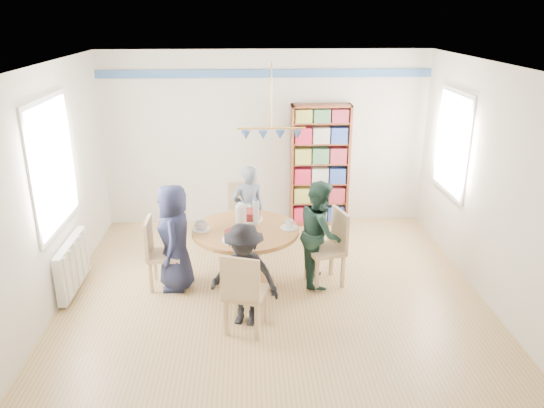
{
  "coord_description": "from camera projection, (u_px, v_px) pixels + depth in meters",
  "views": [
    {
      "loc": [
        -0.28,
        -5.56,
        3.25
      ],
      "look_at": [
        0.0,
        0.4,
        1.05
      ],
      "focal_mm": 35.0,
      "sensor_mm": 36.0,
      "label": 1
    }
  ],
  "objects": [
    {
      "name": "chair_near",
      "position": [
        244.0,
        290.0,
        5.48
      ],
      "size": [
        0.52,
        0.52,
        0.93
      ],
      "color": "tan",
      "rests_on": "ground"
    },
    {
      "name": "ground",
      "position": [
        274.0,
        298.0,
        6.34
      ],
      "size": [
        5.0,
        5.0,
        0.0
      ],
      "primitive_type": "plane",
      "color": "tan"
    },
    {
      "name": "person_far",
      "position": [
        248.0,
        210.0,
        7.33
      ],
      "size": [
        0.53,
        0.43,
        1.27
      ],
      "primitive_type": "imported",
      "rotation": [
        0.0,
        0.0,
        3.43
      ],
      "color": "gray",
      "rests_on": "ground"
    },
    {
      "name": "tableware",
      "position": [
        243.0,
        222.0,
        6.41
      ],
      "size": [
        1.28,
        1.28,
        0.34
      ],
      "color": "white",
      "rests_on": "dining_table"
    },
    {
      "name": "chair_left",
      "position": [
        158.0,
        250.0,
        6.44
      ],
      "size": [
        0.4,
        0.4,
        0.9
      ],
      "color": "tan",
      "rests_on": "ground"
    },
    {
      "name": "radiator",
      "position": [
        73.0,
        264.0,
        6.4
      ],
      "size": [
        0.12,
        1.0,
        0.6
      ],
      "color": "silver",
      "rests_on": "ground"
    },
    {
      "name": "chair_far",
      "position": [
        245.0,
        214.0,
        7.41
      ],
      "size": [
        0.46,
        0.46,
        1.0
      ],
      "color": "tan",
      "rests_on": "ground"
    },
    {
      "name": "room_shell",
      "position": [
        249.0,
        146.0,
        6.58
      ],
      "size": [
        5.0,
        5.0,
        5.0
      ],
      "color": "white",
      "rests_on": "ground"
    },
    {
      "name": "chair_right",
      "position": [
        331.0,
        244.0,
        6.53
      ],
      "size": [
        0.52,
        0.52,
        0.96
      ],
      "color": "tan",
      "rests_on": "ground"
    },
    {
      "name": "bookshelf",
      "position": [
        320.0,
        167.0,
        8.25
      ],
      "size": [
        0.91,
        0.27,
        1.91
      ],
      "color": "brown",
      "rests_on": "ground"
    },
    {
      "name": "person_near",
      "position": [
        244.0,
        275.0,
        5.64
      ],
      "size": [
        0.85,
        0.65,
        1.17
      ],
      "primitive_type": "imported",
      "rotation": [
        0.0,
        0.0,
        -0.33
      ],
      "color": "black",
      "rests_on": "ground"
    },
    {
      "name": "dining_table",
      "position": [
        246.0,
        243.0,
        6.47
      ],
      "size": [
        1.3,
        1.3,
        0.75
      ],
      "color": "#966331",
      "rests_on": "ground"
    },
    {
      "name": "person_left",
      "position": [
        175.0,
        238.0,
        6.37
      ],
      "size": [
        0.45,
        0.67,
        1.33
      ],
      "primitive_type": "imported",
      "rotation": [
        0.0,
        0.0,
        -1.53
      ],
      "color": "#161A31",
      "rests_on": "ground"
    },
    {
      "name": "person_right",
      "position": [
        320.0,
        233.0,
        6.51
      ],
      "size": [
        0.54,
        0.67,
        1.33
      ],
      "primitive_type": "imported",
      "rotation": [
        0.0,
        0.0,
        1.52
      ],
      "color": "#183027",
      "rests_on": "ground"
    }
  ]
}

